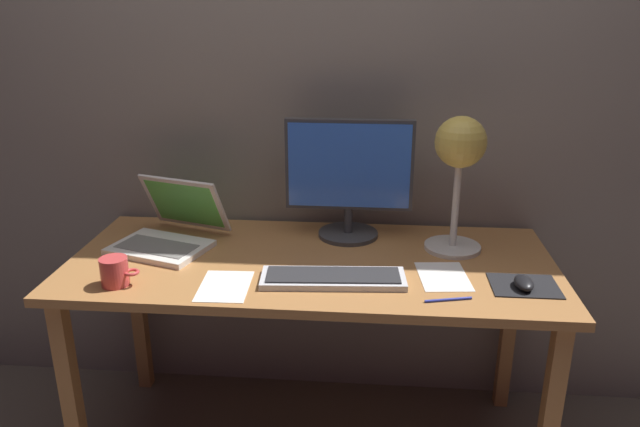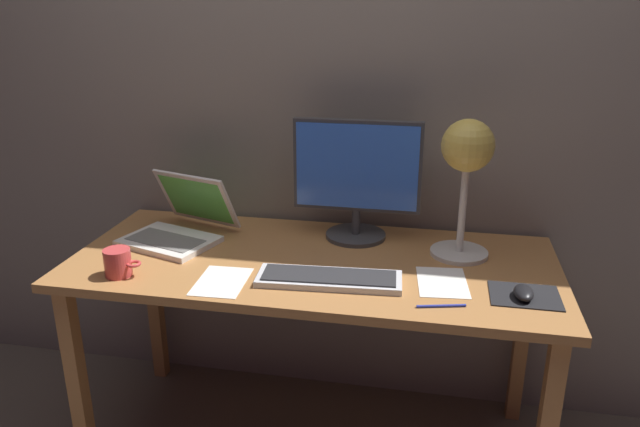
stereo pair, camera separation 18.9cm
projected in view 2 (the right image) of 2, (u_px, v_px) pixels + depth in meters
back_wall at (335, 73)px, 2.19m from camera, size 4.80×0.06×2.60m
desk at (313, 280)px, 2.03m from camera, size 1.60×0.70×0.74m
monitor at (357, 176)px, 2.11m from camera, size 0.45×0.22×0.43m
keyboard_main at (329, 278)px, 1.84m from camera, size 0.45×0.17×0.03m
laptop at (182, 221)px, 2.17m from camera, size 0.40×0.41×0.22m
desk_lamp at (467, 159)px, 1.92m from camera, size 0.19×0.19×0.46m
mousepad at (525, 296)px, 1.75m from camera, size 0.20×0.16×0.00m
mouse at (524, 293)px, 1.73m from camera, size 0.06×0.10×0.03m
coffee_mug at (118, 263)px, 1.87m from camera, size 0.12×0.08×0.09m
paper_sheet_near_mouse at (222, 282)px, 1.84m from camera, size 0.16×0.22×0.00m
paper_sheet_by_keyboard at (442, 282)px, 1.84m from camera, size 0.17×0.22×0.00m
pen at (441, 306)px, 1.69m from camera, size 0.14×0.04×0.01m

